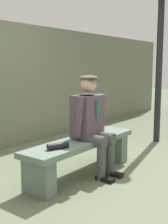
% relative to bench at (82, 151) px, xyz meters
% --- Properties ---
extents(ground_plane, '(30.00, 30.00, 0.00)m').
position_rel_bench_xyz_m(ground_plane, '(0.00, 0.00, -0.33)').
color(ground_plane, '#667358').
extents(bench, '(1.83, 0.45, 0.48)m').
position_rel_bench_xyz_m(bench, '(0.00, 0.00, 0.00)').
color(bench, slate).
rests_on(bench, ground).
extents(seated_man, '(0.55, 0.62, 1.29)m').
position_rel_bench_xyz_m(seated_man, '(-0.11, 0.07, 0.38)').
color(seated_man, '#54424E').
rests_on(seated_man, ground).
extents(rolled_magazine, '(0.26, 0.16, 0.07)m').
position_rel_bench_xyz_m(rolled_magazine, '(0.52, 0.06, 0.18)').
color(rolled_magazine, black).
rests_on(rolled_magazine, bench).
extents(lamp_post, '(0.25, 0.25, 3.25)m').
position_rel_bench_xyz_m(lamp_post, '(-2.25, 0.04, 1.64)').
color(lamp_post, black).
rests_on(lamp_post, ground).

